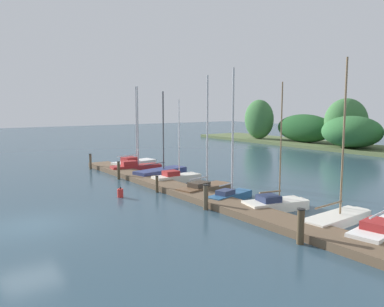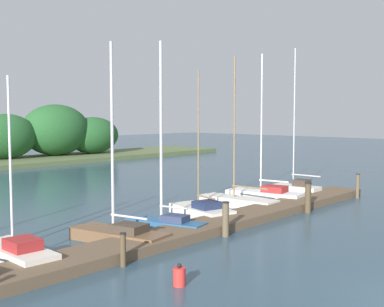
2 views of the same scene
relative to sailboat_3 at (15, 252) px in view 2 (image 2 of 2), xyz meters
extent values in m
cube|color=brown|center=(4.65, -1.65, -0.16)|extent=(29.52, 1.80, 0.35)
ellipsoid|color=#235628|center=(15.35, 29.62, 2.15)|extent=(6.05, 3.70, 4.17)
ellipsoid|color=#235628|center=(20.71, 29.69, 2.62)|extent=(7.12, 5.39, 5.12)
ellipsoid|color=#235628|center=(24.72, 28.97, 1.98)|extent=(6.06, 3.96, 3.84)
cube|color=silver|center=(0.00, -0.09, -0.08)|extent=(1.28, 3.34, 0.51)
cube|color=maroon|center=(-0.02, -0.50, 0.34)|extent=(0.89, 1.03, 0.33)
cylinder|color=silver|center=(0.01, 0.16, 2.77)|extent=(0.08, 0.08, 5.19)
cube|color=brown|center=(3.72, -0.47, -0.12)|extent=(1.86, 3.84, 0.44)
cube|color=brown|center=(3.41, 1.16, -0.14)|extent=(0.82, 1.03, 0.37)
cube|color=#3D3328|center=(3.80, -0.92, 0.24)|extent=(1.09, 1.25, 0.28)
cylinder|color=#B7B7BC|center=(3.67, -0.20, 3.41)|extent=(0.11, 0.11, 6.63)
cylinder|color=#B7B7BC|center=(3.80, -0.90, 0.63)|extent=(0.38, 1.58, 0.09)
cube|color=#285684|center=(6.10, -0.47, -0.14)|extent=(1.62, 3.28, 0.40)
cube|color=#285684|center=(5.77, 0.92, -0.16)|extent=(0.67, 0.88, 0.34)
cube|color=#2D3856|center=(6.19, -0.85, 0.20)|extent=(0.89, 1.08, 0.26)
cylinder|color=#B7B7BC|center=(6.04, -0.23, 3.53)|extent=(0.11, 0.11, 6.93)
cylinder|color=#B7B7BC|center=(6.17, -0.77, 0.62)|extent=(0.35, 1.21, 0.07)
cube|color=silver|center=(8.93, 0.18, -0.10)|extent=(2.02, 3.45, 0.47)
cube|color=silver|center=(9.25, 1.60, -0.13)|extent=(0.89, 0.95, 0.40)
cube|color=#1E2847|center=(8.84, -0.21, 0.29)|extent=(1.19, 1.17, 0.31)
cylinder|color=#7F6647|center=(8.98, 0.42, 3.13)|extent=(0.07, 0.07, 5.99)
cylinder|color=#7F6647|center=(8.85, -0.14, 0.61)|extent=(0.36, 1.25, 0.08)
cube|color=silver|center=(12.23, 0.59, -0.12)|extent=(1.43, 4.02, 0.43)
cube|color=silver|center=(12.12, 2.36, -0.14)|extent=(0.72, 1.03, 0.36)
cylinder|color=#7F6647|center=(12.21, 0.88, 3.57)|extent=(0.09, 0.09, 6.96)
cylinder|color=#7F6647|center=(12.27, -0.03, 0.65)|extent=(0.20, 2.03, 0.08)
cube|color=white|center=(14.42, 0.46, -0.09)|extent=(1.85, 4.08, 0.50)
cube|color=white|center=(14.15, 2.21, -0.11)|extent=(0.84, 1.08, 0.43)
cube|color=maroon|center=(14.50, -0.03, 0.33)|extent=(1.12, 1.31, 0.33)
cylinder|color=silver|center=(14.38, 0.75, 3.74)|extent=(0.08, 0.08, 7.16)
cylinder|color=silver|center=(14.49, 0.02, 0.74)|extent=(0.33, 1.63, 0.08)
cube|color=silver|center=(17.01, 0.15, -0.06)|extent=(1.13, 2.66, 0.56)
cube|color=silver|center=(16.97, 1.33, -0.09)|extent=(0.59, 0.68, 0.48)
cube|color=#3D3328|center=(17.02, -0.18, 0.40)|extent=(0.81, 0.81, 0.36)
cylinder|color=#B7B7BC|center=(17.01, 0.34, 4.03)|extent=(0.08, 0.08, 7.61)
cylinder|color=#B7B7BC|center=(17.03, -0.43, 0.83)|extent=(0.14, 1.73, 0.07)
cylinder|color=#4C3D28|center=(1.96, -2.74, 0.16)|extent=(0.17, 0.17, 0.98)
cylinder|color=black|center=(1.96, -2.74, 0.67)|extent=(0.20, 0.20, 0.04)
cylinder|color=brown|center=(6.91, -2.74, 0.30)|extent=(0.25, 0.25, 1.27)
cylinder|color=black|center=(6.91, -2.74, 0.95)|extent=(0.29, 0.29, 0.04)
cylinder|color=#4C3D28|center=(13.01, -2.79, 0.34)|extent=(0.28, 0.28, 1.35)
cylinder|color=black|center=(13.01, -2.79, 1.04)|extent=(0.32, 0.32, 0.04)
cylinder|color=brown|center=(18.43, -2.79, 0.31)|extent=(0.19, 0.19, 1.29)
cylinder|color=black|center=(18.43, -2.79, 0.97)|extent=(0.22, 0.22, 0.04)
cylinder|color=red|center=(1.87, -5.14, -0.09)|extent=(0.34, 0.34, 0.49)
sphere|color=black|center=(1.87, -5.14, 0.21)|extent=(0.12, 0.12, 0.12)
camera|label=1|loc=(22.70, -14.68, 5.01)|focal=37.18mm
camera|label=2|loc=(-7.55, -14.04, 4.21)|focal=46.83mm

